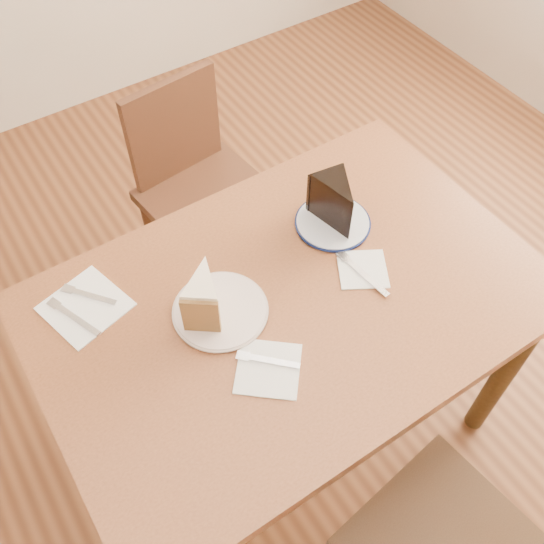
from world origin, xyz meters
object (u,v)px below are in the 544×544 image
(table, at_px, (290,320))
(chair_far, at_px, (201,188))
(plate_navy, at_px, (333,223))
(plate_cream, at_px, (220,311))
(carrot_cake, at_px, (205,294))
(chocolate_cake, at_px, (338,206))

(table, bearing_deg, chair_far, 80.22)
(table, height_order, plate_navy, plate_navy)
(chair_far, bearing_deg, table, 73.64)
(plate_cream, xyz_separation_m, carrot_cake, (-0.02, 0.02, 0.06))
(table, distance_m, chocolate_cake, 0.31)
(table, xyz_separation_m, plate_navy, (0.22, 0.13, 0.10))
(carrot_cake, bearing_deg, chair_far, 101.21)
(table, height_order, chocolate_cake, chocolate_cake)
(carrot_cake, distance_m, chocolate_cake, 0.42)
(chair_far, relative_size, plate_cream, 3.78)
(plate_cream, distance_m, plate_navy, 0.39)
(plate_navy, height_order, chocolate_cake, chocolate_cake)
(chair_far, distance_m, chocolate_cake, 0.70)
(chair_far, bearing_deg, plate_cream, 60.03)
(plate_navy, bearing_deg, chocolate_cake, -48.54)
(chair_far, height_order, plate_navy, chair_far)
(carrot_cake, bearing_deg, chocolate_cake, 43.65)
(chair_far, xyz_separation_m, carrot_cake, (-0.31, -0.63, 0.36))
(chair_far, bearing_deg, chocolate_cake, 93.57)
(plate_cream, distance_m, carrot_cake, 0.07)
(chair_far, distance_m, plate_navy, 0.66)
(plate_cream, relative_size, carrot_cake, 1.89)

